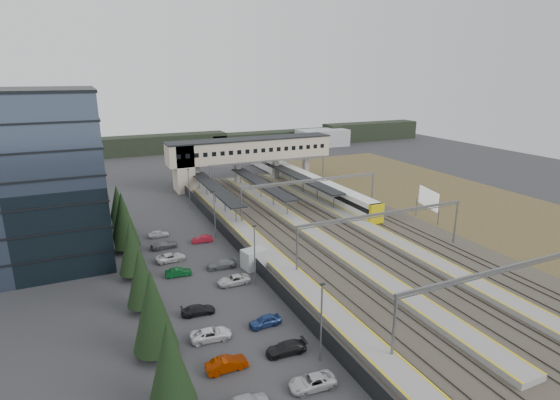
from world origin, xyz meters
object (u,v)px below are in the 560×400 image
office_building (8,180)px  relay_cabin_far (259,259)px  relay_cabin_near (254,259)px  train (301,179)px  footbridge (240,153)px  billboard (428,199)px

office_building → relay_cabin_far: bearing=-26.2°
relay_cabin_near → train: train is taller
relay_cabin_near → relay_cabin_far: bearing=11.4°
office_building → footbridge: (43.70, 30.00, -4.26)m
office_building → train: 60.94m
office_building → train: office_building is taller
relay_cabin_near → billboard: billboard is taller
train → billboard: 32.73m
relay_cabin_near → billboard: bearing=9.4°
office_building → relay_cabin_far: office_building is taller
footbridge → billboard: (22.58, -39.21, -3.96)m
relay_cabin_near → billboard: (36.53, 6.02, 2.62)m
relay_cabin_far → billboard: 36.30m
relay_cabin_far → footbridge: footbridge is taller
relay_cabin_far → billboard: size_ratio=0.38×
relay_cabin_far → footbridge: 47.44m
footbridge → billboard: footbridge is taller
train → relay_cabin_far: bearing=-124.6°
train → office_building: bearing=-158.7°
relay_cabin_far → train: train is taller
relay_cabin_far → billboard: billboard is taller
office_building → train: bearing=21.3°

